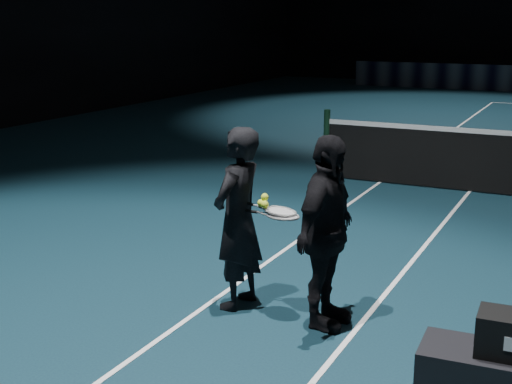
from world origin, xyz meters
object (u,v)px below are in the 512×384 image
(tennis_balls, at_px, (263,202))
(player_b, at_px, (326,233))
(racket_lower, at_px, (283,216))
(racket_upper, at_px, (280,211))
(player_a, at_px, (238,219))

(tennis_balls, bearing_deg, player_b, -4.25)
(player_b, bearing_deg, tennis_balls, 88.68)
(player_b, distance_m, racket_lower, 0.41)
(tennis_balls, bearing_deg, racket_lower, -5.24)
(racket_lower, bearing_deg, racket_upper, 141.34)
(player_a, relative_size, player_b, 1.00)
(player_a, bearing_deg, racket_upper, 96.54)
(racket_upper, xyz_separation_m, tennis_balls, (-0.15, -0.03, 0.07))
(player_a, height_order, tennis_balls, player_a)
(player_b, relative_size, racket_lower, 2.40)
(racket_lower, height_order, tennis_balls, tennis_balls)
(player_b, relative_size, racket_upper, 2.40)
(player_b, relative_size, tennis_balls, 13.60)
(tennis_balls, bearing_deg, player_a, 177.35)
(racket_lower, height_order, racket_upper, racket_upper)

